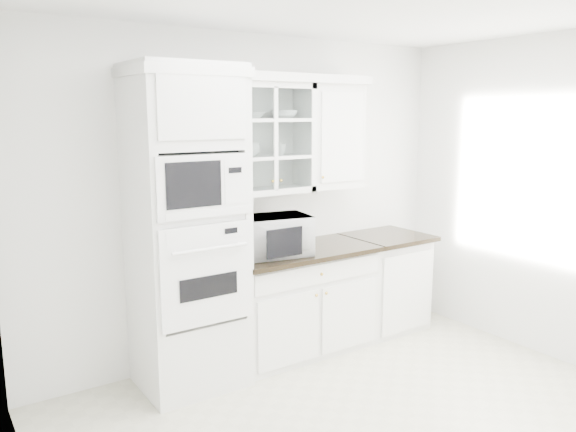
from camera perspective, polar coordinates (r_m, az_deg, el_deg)
room_shell at (r=3.68m, az=6.72°, el=6.06°), size 4.00×3.50×2.70m
oven_column at (r=4.21m, az=-10.20°, el=-1.48°), size 0.76×0.68×2.40m
base_cabinet_run at (r=4.91m, az=1.10°, el=-8.50°), size 1.32×0.67×0.92m
extra_base_cabinet at (r=5.52m, az=9.69°, el=-6.50°), size 0.72×0.67×0.92m
upper_cabinet_glass at (r=4.63m, az=-2.38°, el=7.87°), size 0.80×0.33×0.90m
upper_cabinet_solid at (r=5.02m, az=4.27°, el=8.04°), size 0.55×0.33×0.90m
crown_molding at (r=4.56m, az=-3.41°, el=13.92°), size 2.14×0.38×0.07m
countertop_microwave at (r=4.55m, az=-1.47°, el=-1.95°), size 0.63×0.55×0.32m
bowl_a at (r=4.56m, az=-3.92°, el=10.18°), size 0.25×0.25×0.06m
bowl_b at (r=4.73m, az=-0.43°, el=10.28°), size 0.24×0.24×0.07m
cup_a at (r=4.57m, az=-3.69°, el=6.75°), size 0.15×0.15×0.11m
cup_b at (r=4.70m, az=-0.87°, el=6.81°), size 0.12×0.12×0.10m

